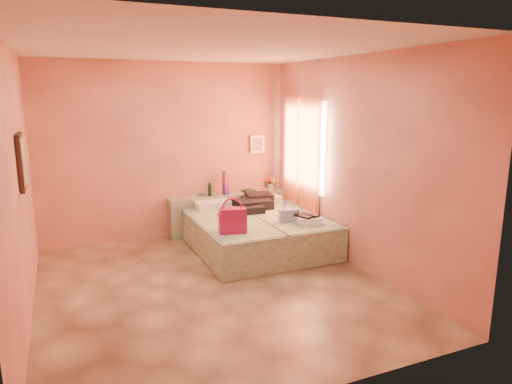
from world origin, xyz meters
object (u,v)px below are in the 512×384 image
(headboard_ledge, at_px, (229,212))
(magenta_handbag, at_px, (232,220))
(bed_left, at_px, (230,237))
(blue_handbag, at_px, (289,215))
(water_bottle, at_px, (210,190))
(bed_right, at_px, (284,230))
(green_book, at_px, (248,191))
(towel_stack, at_px, (310,220))
(flower_vase, at_px, (271,182))

(headboard_ledge, distance_m, magenta_handbag, 1.75)
(bed_left, xyz_separation_m, blue_handbag, (0.76, -0.40, 0.34))
(magenta_handbag, relative_size, blue_handbag, 1.28)
(bed_left, height_order, water_bottle, water_bottle)
(bed_right, xyz_separation_m, magenta_handbag, (-1.07, -0.57, 0.42))
(bed_left, relative_size, green_book, 9.84)
(bed_left, relative_size, water_bottle, 9.15)
(headboard_ledge, bearing_deg, water_bottle, -173.22)
(towel_stack, bearing_deg, bed_right, 98.60)
(headboard_ledge, height_order, towel_stack, headboard_ledge)
(bed_left, bearing_deg, flower_vase, 42.71)
(blue_handbag, relative_size, towel_stack, 0.80)
(headboard_ledge, relative_size, bed_left, 1.02)
(bed_left, bearing_deg, green_book, 55.26)
(magenta_handbag, bearing_deg, flower_vase, 62.44)
(green_book, bearing_deg, headboard_ledge, 167.99)
(bed_left, bearing_deg, bed_right, -0.23)
(bed_right, xyz_separation_m, towel_stack, (0.09, -0.62, 0.30))
(headboard_ledge, bearing_deg, magenta_handbag, -108.46)
(flower_vase, distance_m, magenta_handbag, 2.16)
(green_book, bearing_deg, towel_stack, -98.99)
(blue_handbag, bearing_deg, magenta_handbag, -159.30)
(water_bottle, distance_m, blue_handbag, 1.60)
(bed_right, bearing_deg, flower_vase, 75.17)
(bed_right, relative_size, magenta_handbag, 5.57)
(blue_handbag, bearing_deg, flower_vase, 84.44)
(flower_vase, bearing_deg, magenta_handbag, -128.89)
(green_book, height_order, blue_handbag, green_book)
(headboard_ledge, distance_m, bed_right, 1.18)
(headboard_ledge, distance_m, bed_left, 1.12)
(headboard_ledge, distance_m, towel_stack, 1.80)
(flower_vase, bearing_deg, bed_right, -104.60)
(bed_right, distance_m, green_book, 1.17)
(bed_right, relative_size, blue_handbag, 7.11)
(bed_right, bearing_deg, headboard_ledge, 116.33)
(bed_left, xyz_separation_m, water_bottle, (0.03, 1.01, 0.51))
(bed_left, xyz_separation_m, towel_stack, (0.99, -0.62, 0.30))
(flower_vase, relative_size, towel_stack, 0.74)
(magenta_handbag, xyz_separation_m, blue_handbag, (0.93, 0.17, -0.08))
(bed_right, relative_size, flower_vase, 7.74)
(headboard_ledge, xyz_separation_m, magenta_handbag, (-0.54, -1.62, 0.34))
(bed_left, bearing_deg, water_bottle, 88.03)
(blue_handbag, distance_m, towel_stack, 0.32)
(water_bottle, bearing_deg, green_book, 6.00)
(green_book, xyz_separation_m, blue_handbag, (0.02, -1.48, -0.08))
(bed_right, distance_m, water_bottle, 1.43)
(green_book, xyz_separation_m, towel_stack, (0.25, -1.71, -0.12))
(blue_handbag, bearing_deg, headboard_ledge, 115.18)
(green_book, relative_size, flower_vase, 0.79)
(green_book, bearing_deg, water_bottle, 168.72)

